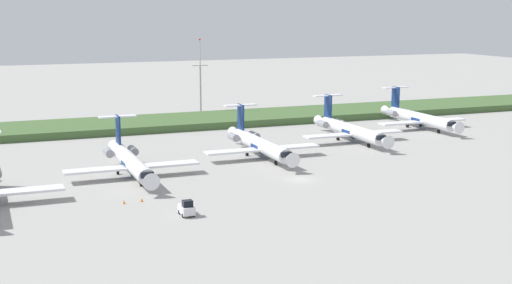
% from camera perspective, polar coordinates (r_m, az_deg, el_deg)
% --- Properties ---
extents(ground_plane, '(500.00, 500.00, 0.00)m').
position_cam_1_polar(ground_plane, '(145.95, -1.50, -0.46)').
color(ground_plane, '#9E9B96').
extents(grass_berm, '(320.00, 20.00, 1.73)m').
position_cam_1_polar(grass_berm, '(176.27, -5.13, 1.70)').
color(grass_berm, '#426033').
rests_on(grass_berm, ground).
extents(regional_jet_second, '(22.81, 31.00, 9.00)m').
position_cam_1_polar(regional_jet_second, '(122.72, -10.11, -1.54)').
color(regional_jet_second, white).
rests_on(regional_jet_second, ground).
extents(regional_jet_third, '(22.81, 31.00, 9.00)m').
position_cam_1_polar(regional_jet_third, '(136.26, 0.29, -0.17)').
color(regional_jet_third, white).
rests_on(regional_jet_third, ground).
extents(regional_jet_fourth, '(22.81, 31.00, 9.00)m').
position_cam_1_polar(regional_jet_fourth, '(154.13, 7.59, 1.00)').
color(regional_jet_fourth, white).
rests_on(regional_jet_fourth, ground).
extents(regional_jet_fifth, '(22.81, 31.00, 9.00)m').
position_cam_1_polar(regional_jet_fifth, '(174.22, 13.01, 1.92)').
color(regional_jet_fifth, white).
rests_on(regional_jet_fifth, ground).
extents(antenna_mast, '(4.40, 0.50, 20.70)m').
position_cam_1_polar(antenna_mast, '(189.51, -4.51, 4.70)').
color(antenna_mast, '#B2B2B7').
rests_on(antenna_mast, ground).
extents(baggage_tug, '(1.72, 3.20, 2.30)m').
position_cam_1_polar(baggage_tug, '(98.43, -5.63, -5.37)').
color(baggage_tug, silver).
rests_on(baggage_tug, ground).
extents(safety_cone_front_marker, '(0.44, 0.44, 0.55)m').
position_cam_1_polar(safety_cone_front_marker, '(105.72, -10.62, -4.79)').
color(safety_cone_front_marker, orange).
rests_on(safety_cone_front_marker, ground).
extents(safety_cone_mid_marker, '(0.44, 0.44, 0.55)m').
position_cam_1_polar(safety_cone_mid_marker, '(106.44, -9.22, -4.63)').
color(safety_cone_mid_marker, orange).
rests_on(safety_cone_mid_marker, ground).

